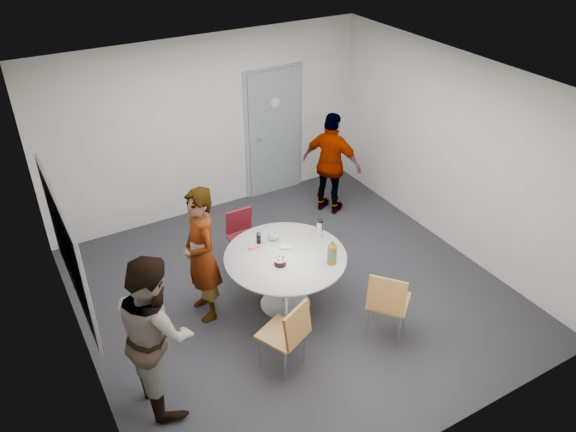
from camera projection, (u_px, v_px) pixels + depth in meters
floor at (293, 293)px, 7.16m from camera, size 5.00×5.00×0.00m
ceiling at (294, 88)px, 5.72m from camera, size 5.00×5.00×0.00m
wall_back at (208, 127)px, 8.28m from camera, size 5.00×0.00×5.00m
wall_left at (69, 268)px, 5.38m from camera, size 0.00×5.00×5.00m
wall_right at (455, 154)px, 7.50m from camera, size 0.00×5.00×5.00m
wall_front at (448, 336)px, 4.60m from camera, size 5.00×0.00×5.00m
door at (274, 133)px, 8.90m from camera, size 1.02×0.17×2.12m
whiteboard at (67, 248)px, 5.49m from camera, size 0.04×1.90×1.25m
table at (288, 262)px, 6.62m from camera, size 1.44×1.44×1.07m
chair_near_left at (289, 331)px, 5.80m from camera, size 0.56×0.59×0.88m
chair_near_right at (388, 300)px, 6.18m from camera, size 0.64×0.63×0.92m
chair_far at (243, 233)px, 7.46m from camera, size 0.39×0.42×0.80m
person_main at (201, 255)px, 6.40m from camera, size 0.42×0.63×1.70m
person_left at (156, 332)px, 5.33m from camera, size 0.67×0.86×1.73m
person_right at (331, 164)px, 8.46m from camera, size 0.83×1.01×1.61m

